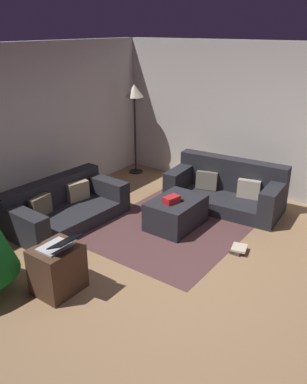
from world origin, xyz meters
The scene contains 13 objects.
ground_plane centered at (0.00, 0.00, 0.00)m, with size 6.40×6.40×0.00m, color #93704C.
rear_partition centered at (0.00, 3.14, 1.30)m, with size 6.40×0.12×2.60m, color silver.
corner_partition centered at (3.14, 0.00, 1.30)m, with size 0.12×6.40×2.60m, color silver.
couch_left centered at (0.27, 2.25, 0.24)m, with size 1.86×1.03×0.63m.
couch_right centered at (2.25, 0.46, 0.29)m, with size 1.01×1.91×0.77m.
ottoman centered at (1.14, 0.74, 0.22)m, with size 0.89×0.62×0.43m, color #26262B.
gift_box centered at (1.01, 0.74, 0.48)m, with size 0.24×0.15×0.10m, color red.
tv_remote centered at (1.12, 0.69, 0.45)m, with size 0.05×0.16×0.02m, color black.
side_table centered at (-0.97, 0.96, 0.28)m, with size 0.52×0.44×0.56m, color #4C3323.
laptop centered at (-0.97, 0.89, 0.62)m, with size 0.35×0.44×0.20m.
book_stack centered at (1.00, -0.35, 0.04)m, with size 0.27×0.24×0.08m.
corner_lamp centered at (2.66, 2.72, 1.52)m, with size 0.36×0.36×1.78m.
area_rug centered at (1.14, 0.74, 0.00)m, with size 2.60×2.00×0.01m, color #543434.
Camera 1 is at (-3.39, -2.13, 2.81)m, focal length 37.02 mm.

